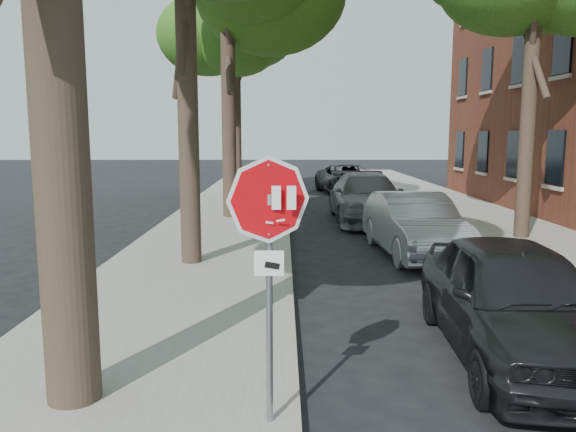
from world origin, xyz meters
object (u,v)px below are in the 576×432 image
Objects in this scene: car_a at (514,299)px; car_d at (348,179)px; stop_sign at (269,239)px; car_b at (414,225)px; tree_far at (235,38)px; car_c at (366,198)px.

car_a is 0.87× the size of car_d.
stop_sign is 22.55m from car_d.
car_b is (3.30, 8.21, -1.20)m from stop_sign.
car_a is (3.16, 1.94, -1.17)m from stop_sign.
tree_far is 11.10m from car_c.
tree_far reaches higher than stop_sign.
stop_sign is 8.93m from car_b.
tree_far reaches higher than car_a.
car_c is at bearing 94.43° from car_a.
stop_sign is at bearing -145.25° from car_a.
stop_sign is at bearing -102.03° from car_c.
stop_sign is 0.57× the size of car_b.
tree_far is 1.78× the size of car_d.
car_c is (2.93, 13.55, -1.15)m from stop_sign.
car_b is 0.87× the size of car_d.
stop_sign is 0.50× the size of car_d.
stop_sign is 13.91m from car_c.
stop_sign is 0.57× the size of car_a.
car_b is at bearing 68.09° from stop_sign.
stop_sign is at bearing -84.54° from tree_far.
car_c is (4.96, -7.58, -6.41)m from tree_far.
car_b is (0.14, 6.27, -0.03)m from car_a.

